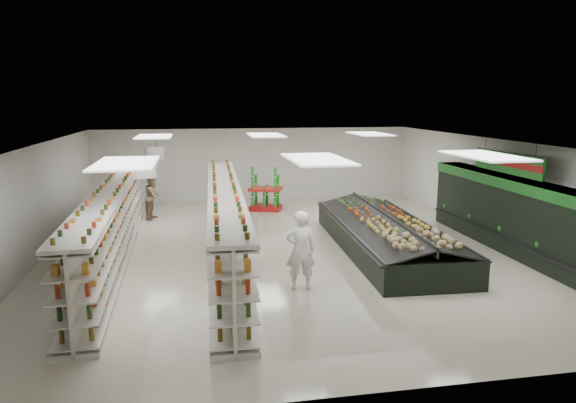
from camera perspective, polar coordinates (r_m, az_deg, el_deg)
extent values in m
plane|color=beige|center=(15.66, -0.33, -5.21)|extent=(16.00, 16.00, 0.00)
cube|color=white|center=(15.07, -0.34, 6.55)|extent=(14.00, 16.00, 0.02)
cube|color=white|center=(23.12, -3.82, 4.15)|extent=(14.00, 0.02, 3.20)
cube|color=white|center=(7.81, 10.16, -10.15)|extent=(14.00, 0.02, 3.20)
cube|color=white|center=(15.68, -26.41, -0.35)|extent=(0.02, 16.00, 3.20)
cube|color=white|center=(17.87, 22.35, 1.26)|extent=(0.02, 16.00, 3.20)
cube|color=black|center=(16.49, 23.69, -1.38)|extent=(0.80, 8.00, 2.20)
cube|color=#1D6E22|center=(16.31, 23.89, 1.87)|extent=(0.85, 8.00, 0.30)
cube|color=black|center=(16.47, 22.82, -3.30)|extent=(0.55, 7.80, 0.15)
cube|color=silver|center=(16.36, 23.32, -0.56)|extent=(0.45, 7.70, 0.03)
cube|color=silver|center=(16.30, 23.40, 0.48)|extent=(0.45, 7.70, 0.03)
cube|color=white|center=(12.95, -15.55, 3.38)|extent=(0.50, 0.06, 0.40)
cube|color=#B21415|center=(12.95, -15.55, 3.38)|extent=(0.52, 0.02, 0.12)
cylinder|color=black|center=(12.92, -15.62, 4.69)|extent=(0.01, 0.01, 0.50)
cube|color=white|center=(16.92, -14.40, 5.17)|extent=(0.50, 0.06, 0.40)
cube|color=#B21415|center=(16.92, -14.40, 5.17)|extent=(0.52, 0.02, 0.12)
cylinder|color=black|center=(16.89, -14.45, 6.18)|extent=(0.01, 0.01, 0.50)
cube|color=#1D6E22|center=(16.08, 23.23, 3.96)|extent=(0.10, 3.20, 0.60)
cube|color=#B21415|center=(16.05, 23.05, 3.96)|extent=(0.03, 3.20, 0.18)
cylinder|color=black|center=(15.06, 25.85, 4.86)|extent=(0.01, 0.01, 0.50)
cylinder|color=black|center=(17.05, 21.12, 5.83)|extent=(0.01, 0.01, 0.50)
cube|color=silver|center=(15.22, -18.80, -6.09)|extent=(1.16, 11.52, 0.11)
cube|color=silver|center=(14.98, -19.01, -2.79)|extent=(0.35, 11.50, 1.92)
cube|color=silver|center=(14.79, -19.25, 0.96)|extent=(1.16, 11.52, 0.08)
cube|color=silver|center=(15.21, -19.65, -5.69)|extent=(0.71, 11.41, 0.03)
cube|color=silver|center=(15.10, -19.75, -4.17)|extent=(0.71, 11.41, 0.03)
cube|color=silver|center=(15.00, -19.86, -2.62)|extent=(0.71, 11.41, 0.03)
cube|color=silver|center=(14.91, -19.96, -1.06)|extent=(0.71, 11.41, 0.03)
cube|color=silver|center=(14.83, -20.07, 0.52)|extent=(0.71, 11.41, 0.03)
cube|color=silver|center=(15.16, -17.99, -5.65)|extent=(0.71, 11.41, 0.03)
cube|color=silver|center=(15.05, -18.09, -4.12)|extent=(0.71, 11.41, 0.03)
cube|color=silver|center=(14.94, -18.19, -2.57)|extent=(0.71, 11.41, 0.03)
cube|color=silver|center=(14.85, -18.28, -0.99)|extent=(0.71, 11.41, 0.03)
cube|color=silver|center=(14.78, -18.38, 0.59)|extent=(0.71, 11.41, 0.03)
cube|color=silver|center=(14.79, -6.94, -6.05)|extent=(1.29, 11.90, 0.12)
cube|color=silver|center=(14.54, -7.02, -2.54)|extent=(0.46, 11.88, 1.98)
cube|color=silver|center=(14.33, -7.12, 1.46)|extent=(1.29, 11.90, 0.08)
cube|color=silver|center=(14.75, -7.84, -5.63)|extent=(0.83, 11.79, 0.03)
cube|color=silver|center=(14.63, -7.88, -4.01)|extent=(0.83, 11.79, 0.03)
cube|color=silver|center=(14.52, -7.93, -2.36)|extent=(0.83, 11.79, 0.03)
cube|color=silver|center=(14.43, -7.97, -0.69)|extent=(0.83, 11.79, 0.03)
cube|color=silver|center=(14.35, -8.02, 1.01)|extent=(0.83, 11.79, 0.03)
cube|color=silver|center=(14.76, -6.06, -5.58)|extent=(0.83, 11.79, 0.03)
cube|color=silver|center=(14.64, -6.10, -3.95)|extent=(0.83, 11.79, 0.03)
cube|color=silver|center=(14.53, -6.13, -2.31)|extent=(0.83, 11.79, 0.03)
cube|color=silver|center=(14.44, -6.17, -0.63)|extent=(0.83, 11.79, 0.03)
cube|color=silver|center=(14.36, -6.20, 1.06)|extent=(0.83, 11.79, 0.03)
cube|color=black|center=(15.70, 10.73, -3.96)|extent=(2.86, 7.55, 0.74)
cube|color=#262626|center=(15.25, 6.38, -2.74)|extent=(0.38, 7.44, 0.06)
cube|color=#262626|center=(16.03, 14.97, -2.37)|extent=(0.38, 7.44, 0.06)
cube|color=black|center=(15.38, 8.45, -2.27)|extent=(1.68, 7.39, 0.38)
cube|color=black|center=(15.80, 13.08, -2.08)|extent=(1.68, 7.39, 0.38)
cube|color=#262626|center=(15.55, 10.81, -1.80)|extent=(0.36, 7.34, 0.27)
cube|color=#B21415|center=(21.04, -2.51, -0.67)|extent=(1.44, 1.18, 0.21)
cube|color=red|center=(20.89, -2.53, 1.41)|extent=(1.51, 1.25, 0.10)
imported|color=silver|center=(12.10, 1.39, -5.44)|extent=(0.72, 0.50, 1.91)
imported|color=tan|center=(20.02, -14.75, 0.52)|extent=(0.71, 0.93, 1.69)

